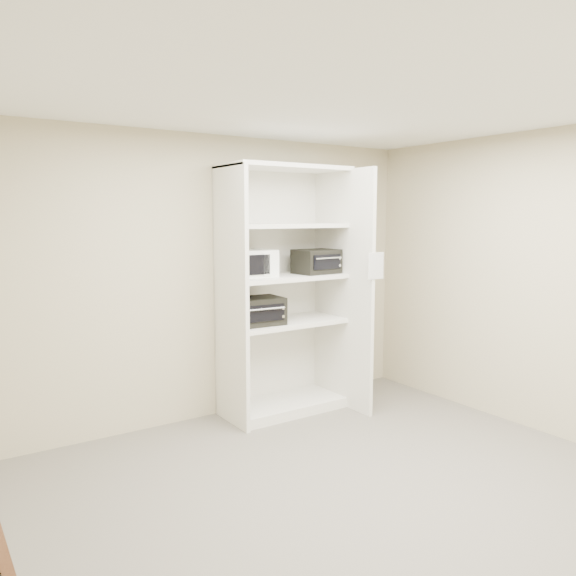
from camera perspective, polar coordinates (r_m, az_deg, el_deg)
floor at (r=4.19m, az=5.85°, el=-20.35°), size 4.50×4.00×0.01m
ceiling at (r=3.79m, az=6.41°, el=18.81°), size 4.50×4.00×0.01m
wall_back at (r=5.43m, az=-7.59°, el=0.99°), size 4.50×0.02×2.70m
wall_right at (r=5.47m, az=24.46°, el=0.45°), size 0.02×4.00×2.70m
shelving_unit at (r=5.53m, az=0.01°, el=-1.11°), size 1.24×0.92×2.42m
microwave at (r=5.31m, az=-3.76°, el=2.51°), size 0.44×0.35×0.26m
toaster_oven_upper at (r=5.62m, az=2.89°, el=2.71°), size 0.44×0.34×0.24m
toaster_oven_lower at (r=5.33m, az=-3.16°, el=-2.34°), size 0.49×0.38×0.26m
paper_sign at (r=5.36m, az=8.93°, el=2.23°), size 0.19×0.02×0.25m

